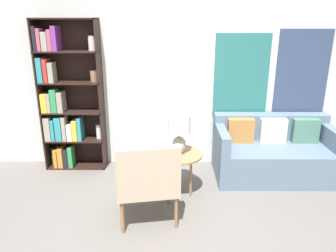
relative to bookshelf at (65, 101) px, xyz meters
The scene contains 7 objects.
ground_plane 2.50m from the bookshelf, 53.43° to the right, with size 14.00×14.00×0.00m, color #66605B.
wall_back 1.48m from the bookshelf, ahead, with size 6.40×0.08×2.70m.
bookshelf is the anchor object (origin of this frame).
armchair 1.95m from the bookshelf, 48.62° to the right, with size 0.72×0.66×0.92m.
couch 3.01m from the bookshelf, ahead, with size 1.60×0.84×0.82m.
side_table 1.83m from the bookshelf, 25.91° to the right, with size 0.60×0.60×0.54m.
table_lamp 1.77m from the bookshelf, 25.40° to the right, with size 0.27×0.27×0.49m.
Camera 1 is at (0.12, -2.62, 2.12)m, focal length 35.00 mm.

